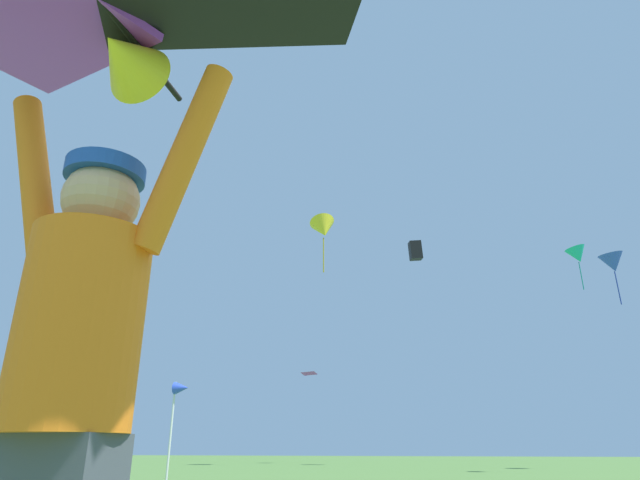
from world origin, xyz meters
TOP-DOWN VIEW (x-y plane):
  - kite_flyer_person at (-0.16, -0.06)m, footprint 0.81×0.35m
  - held_stunt_kite at (-0.16, -0.15)m, footprint 2.05×1.09m
  - distant_kite_blue_mid_left at (7.62, 23.00)m, footprint 1.27×1.28m
  - distant_kite_black_high_left at (-0.92, 25.77)m, footprint 0.79×0.84m
  - distant_kite_purple_low_left at (-7.65, 29.02)m, footprint 1.15×1.15m
  - distant_kite_teal_low_right at (5.46, 19.28)m, footprint 0.99×0.93m
  - distant_kite_yellow_overhead_distant at (-5.58, 24.26)m, footprint 1.77×1.72m
  - marker_flag at (-4.37, 8.21)m, footprint 0.30×0.24m

SIDE VIEW (x-z plane):
  - kite_flyer_person at x=-0.16m, z-range -0.02..1.90m
  - marker_flag at x=-4.37m, z-range 0.73..2.70m
  - held_stunt_kite at x=-0.16m, z-range 1.98..2.41m
  - distant_kite_purple_low_left at x=-7.65m, z-range 4.74..4.94m
  - distant_kite_teal_low_right at x=5.46m, z-range 6.64..8.37m
  - distant_kite_blue_mid_left at x=7.62m, z-range 7.06..9.42m
  - distant_kite_black_high_left at x=-0.92m, z-range 10.04..11.10m
  - distant_kite_yellow_overhead_distant at x=-5.58m, z-range 10.06..13.35m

